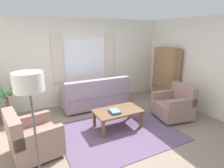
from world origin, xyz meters
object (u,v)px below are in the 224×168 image
(armchair_left, at_px, (32,138))
(book_stack_on_table, at_px, (115,111))
(potted_plant, at_px, (7,102))
(standing_lamp, at_px, (30,93))
(armchair_right, at_px, (174,105))
(bookshelf, at_px, (166,74))
(couch, at_px, (96,96))
(coffee_table, at_px, (118,112))

(armchair_left, xyz_separation_m, book_stack_on_table, (1.75, 0.11, 0.11))
(armchair_left, distance_m, potted_plant, 1.75)
(book_stack_on_table, bearing_deg, standing_lamp, -149.82)
(armchair_right, distance_m, standing_lamp, 3.68)
(book_stack_on_table, bearing_deg, bookshelf, 22.41)
(couch, relative_size, book_stack_on_table, 6.70)
(standing_lamp, bearing_deg, coffee_table, 30.34)
(armchair_left, bearing_deg, standing_lamp, 172.99)
(coffee_table, xyz_separation_m, standing_lamp, (-1.83, -1.07, 1.09))
(couch, distance_m, bookshelf, 2.37)
(armchair_right, xyz_separation_m, bookshelf, (0.69, 1.11, 0.53))
(armchair_right, bearing_deg, bookshelf, 157.81)
(coffee_table, relative_size, bookshelf, 0.64)
(coffee_table, distance_m, bookshelf, 2.49)
(couch, height_order, coffee_table, couch)
(coffee_table, xyz_separation_m, bookshelf, (2.26, 0.90, 0.50))
(couch, relative_size, bookshelf, 1.10)
(standing_lamp, bearing_deg, couch, 53.22)
(couch, relative_size, armchair_left, 1.96)
(potted_plant, relative_size, standing_lamp, 0.71)
(standing_lamp, bearing_deg, bookshelf, 25.78)
(armchair_left, height_order, coffee_table, armchair_left)
(couch, bearing_deg, standing_lamp, 53.22)
(armchair_left, xyz_separation_m, coffee_table, (1.88, 0.19, 0.03))
(book_stack_on_table, distance_m, potted_plant, 2.69)
(armchair_right, bearing_deg, book_stack_on_table, -84.78)
(book_stack_on_table, bearing_deg, armchair_left, -176.32)
(coffee_table, relative_size, book_stack_on_table, 3.88)
(armchair_right, xyz_separation_m, coffee_table, (-1.57, 0.21, 0.03))
(book_stack_on_table, bearing_deg, coffee_table, 32.57)
(couch, relative_size, coffee_table, 1.73)
(armchair_left, height_order, bookshelf, bookshelf)
(coffee_table, bearing_deg, armchair_right, -7.55)
(armchair_right, xyz_separation_m, potted_plant, (-3.87, 1.71, 0.17))
(coffee_table, bearing_deg, standing_lamp, -149.66)
(bookshelf, bearing_deg, armchair_left, 104.84)
(couch, height_order, armchair_left, couch)
(potted_plant, bearing_deg, armchair_right, -23.83)
(book_stack_on_table, height_order, standing_lamp, standing_lamp)
(potted_plant, bearing_deg, standing_lamp, -79.69)
(coffee_table, bearing_deg, bookshelf, 21.80)
(standing_lamp, bearing_deg, book_stack_on_table, 30.18)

